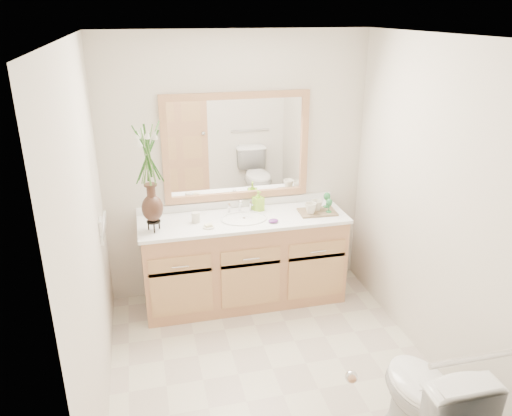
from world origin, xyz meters
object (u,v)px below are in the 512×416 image
object	(u,v)px
toilet	(427,401)
soap_bottle	(258,202)
flower_vase	(149,164)
tray	(317,212)
tumbler	(196,217)

from	to	relation	value
toilet	soap_bottle	xyz separation A→B (m)	(-0.53, 2.08, 0.55)
flower_vase	tray	world-z (taller)	flower_vase
tumbler	tray	bearing A→B (deg)	-2.29
flower_vase	tumbler	xyz separation A→B (m)	(0.36, 0.09, -0.53)
soap_bottle	flower_vase	bearing A→B (deg)	175.80
flower_vase	tray	bearing A→B (deg)	1.99
toilet	flower_vase	distance (m)	2.58
tumbler	soap_bottle	bearing A→B (deg)	13.39
flower_vase	tumbler	world-z (taller)	flower_vase
flower_vase	soap_bottle	bearing A→B (deg)	13.88
tumbler	soap_bottle	size ratio (longest dim) A/B	0.53
tumbler	soap_bottle	world-z (taller)	soap_bottle
tumbler	tray	distance (m)	1.10
toilet	flower_vase	xyz separation A→B (m)	(-1.48, 1.85, 1.04)
toilet	tray	size ratio (longest dim) A/B	2.26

